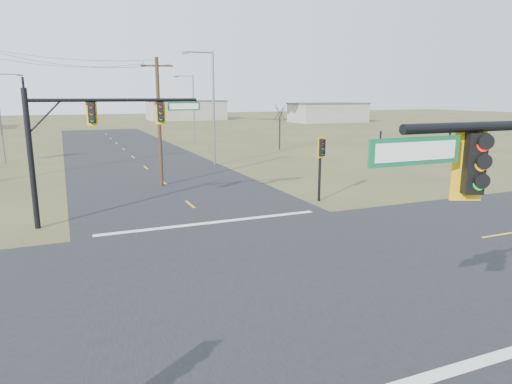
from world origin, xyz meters
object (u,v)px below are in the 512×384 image
utility_pole_near (159,121)px  streetlight_c (2,113)px  streetlight_a (211,102)px  pedestal_signal_ne (321,154)px  streetlight_b (192,106)px  mast_arm_far (93,127)px  bare_tree_c (280,112)px

utility_pole_near → streetlight_c: size_ratio=1.05×
streetlight_c → streetlight_a: bearing=-41.3°
pedestal_signal_ne → streetlight_b: size_ratio=0.45×
mast_arm_far → pedestal_signal_ne: size_ratio=2.13×
streetlight_b → bare_tree_c: 12.59m
mast_arm_far → pedestal_signal_ne: bearing=17.9°
mast_arm_far → streetlight_c: size_ratio=1.00×
streetlight_a → streetlight_b: streetlight_a is taller
mast_arm_far → streetlight_c: bearing=124.1°
utility_pole_near → streetlight_b: streetlight_b is taller
mast_arm_far → bare_tree_c: (23.38, 26.22, -0.46)m
mast_arm_far → utility_pole_near: utility_pole_near is taller
pedestal_signal_ne → utility_pole_near: (-8.26, 9.05, 1.77)m
pedestal_signal_ne → streetlight_c: bearing=109.4°
utility_pole_near → bare_tree_c: bearing=43.9°
mast_arm_far → utility_pole_near: size_ratio=0.95×
utility_pole_near → bare_tree_c: size_ratio=1.58×
mast_arm_far → streetlight_c: 26.97m
mast_arm_far → bare_tree_c: mast_arm_far is taller
streetlight_a → streetlight_c: size_ratio=1.21×
mast_arm_far → streetlight_b: bearing=87.0°
streetlight_b → streetlight_c: bearing=-172.3°
streetlight_c → streetlight_b: bearing=8.8°
mast_arm_far → streetlight_a: bearing=75.0°
bare_tree_c → streetlight_c: bearing=-179.8°
streetlight_c → bare_tree_c: size_ratio=1.51×
streetlight_a → bare_tree_c: bearing=57.0°
streetlight_b → utility_pole_near: bearing=-125.6°
pedestal_signal_ne → streetlight_a: bearing=77.9°
pedestal_signal_ne → utility_pole_near: utility_pole_near is taller
pedestal_signal_ne → streetlight_c: streetlight_c is taller
streetlight_a → streetlight_b: (3.17, 18.57, -0.77)m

